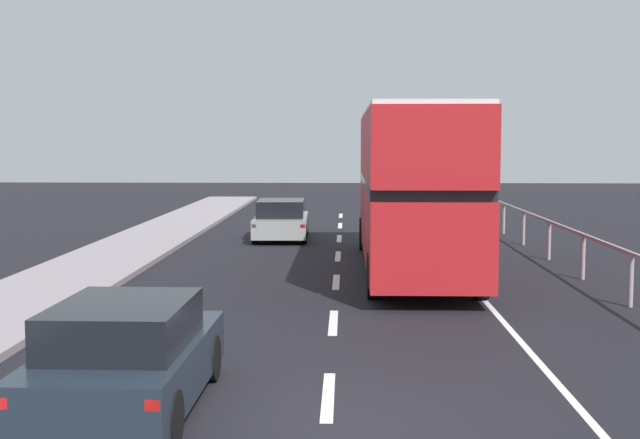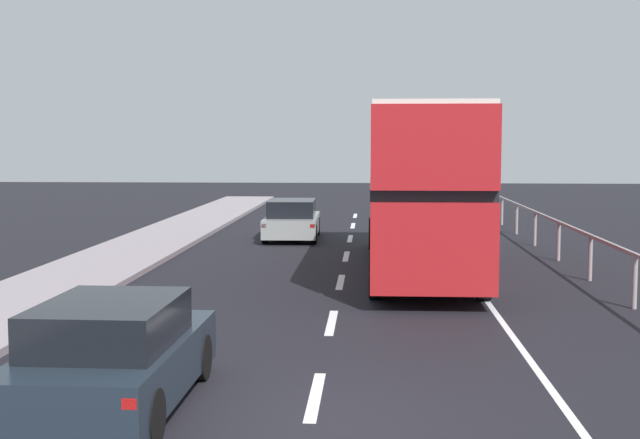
% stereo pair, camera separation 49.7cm
% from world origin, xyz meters
% --- Properties ---
extents(ground_plane, '(74.61, 120.00, 0.10)m').
position_xyz_m(ground_plane, '(0.00, 0.00, -0.05)').
color(ground_plane, black).
extents(lane_paint_markings, '(3.31, 46.00, 0.01)m').
position_xyz_m(lane_paint_markings, '(1.94, 8.57, 0.00)').
color(lane_paint_markings, silver).
rests_on(lane_paint_markings, ground).
extents(bridge_side_railing, '(0.10, 42.00, 1.13)m').
position_xyz_m(bridge_side_railing, '(6.02, 9.00, 0.91)').
color(bridge_side_railing, gray).
rests_on(bridge_side_railing, ground).
extents(double_decker_bus_red, '(2.60, 11.40, 4.18)m').
position_xyz_m(double_decker_bus_red, '(1.95, 12.15, 2.24)').
color(double_decker_bus_red, '#AC191D').
rests_on(double_decker_bus_red, ground).
extents(hatchback_car_near, '(1.85, 4.06, 1.40)m').
position_xyz_m(hatchback_car_near, '(-2.49, 0.29, 0.67)').
color(hatchback_car_near, '#1D2732').
rests_on(hatchback_car_near, ground).
extents(sedan_car_ahead, '(1.90, 4.14, 1.37)m').
position_xyz_m(sedan_car_ahead, '(-2.00, 19.20, 0.66)').
color(sedan_car_ahead, gray).
rests_on(sedan_car_ahead, ground).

